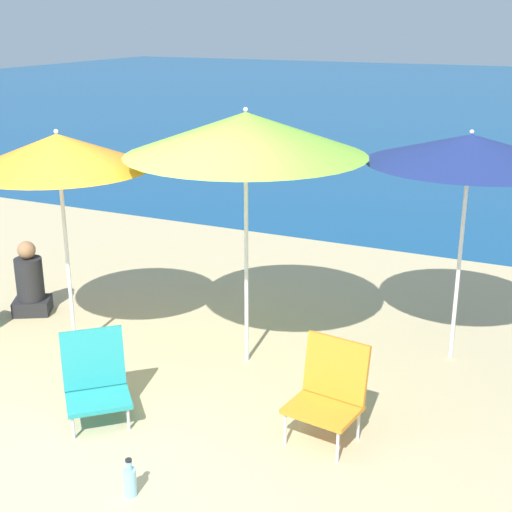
{
  "coord_description": "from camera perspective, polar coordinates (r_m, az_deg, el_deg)",
  "views": [
    {
      "loc": [
        3.23,
        -3.71,
        3.06
      ],
      "look_at": [
        0.62,
        1.81,
        1.0
      ],
      "focal_mm": 50.0,
      "sensor_mm": 36.0,
      "label": 1
    }
  ],
  "objects": [
    {
      "name": "beach_umbrella_lime",
      "position": [
        6.08,
        -0.83,
        9.74
      ],
      "size": [
        2.08,
        2.08,
        2.34
      ],
      "color": "white",
      "rests_on": "ground"
    },
    {
      "name": "ground_plane",
      "position": [
        5.79,
        -13.72,
        -13.85
      ],
      "size": [
        60.0,
        60.0,
        0.0
      ],
      "primitive_type": "plane",
      "color": "#C6B284"
    },
    {
      "name": "water_bottle",
      "position": [
        5.07,
        -10.06,
        -17.29
      ],
      "size": [
        0.09,
        0.09,
        0.28
      ],
      "color": "#8CCCEA",
      "rests_on": "ground"
    },
    {
      "name": "person_seated_near",
      "position": [
        8.02,
        -17.62,
        -2.15
      ],
      "size": [
        0.49,
        0.46,
        0.81
      ],
      "rotation": [
        0.0,
        0.0,
        -1.05
      ],
      "color": "#262628",
      "rests_on": "ground"
    },
    {
      "name": "sea_water",
      "position": [
        29.54,
        19.27,
        11.72
      ],
      "size": [
        60.0,
        40.0,
        0.01
      ],
      "color": "navy",
      "rests_on": "ground"
    },
    {
      "name": "beach_chair_teal",
      "position": [
        5.87,
        -12.74,
        -9.49
      ],
      "size": [
        0.68,
        0.68,
        0.71
      ],
      "rotation": [
        0.0,
        0.0,
        0.75
      ],
      "color": "silver",
      "rests_on": "ground"
    },
    {
      "name": "beach_umbrella_orange",
      "position": [
        6.58,
        -15.57,
        8.04
      ],
      "size": [
        1.65,
        1.65,
        2.12
      ],
      "color": "white",
      "rests_on": "ground"
    },
    {
      "name": "beach_umbrella_navy",
      "position": [
        6.43,
        16.76,
        8.18
      ],
      "size": [
        1.79,
        1.79,
        2.15
      ],
      "color": "white",
      "rests_on": "ground"
    },
    {
      "name": "beach_chair_orange",
      "position": [
        5.48,
        5.91,
        -10.5
      ],
      "size": [
        0.57,
        0.53,
        0.77
      ],
      "rotation": [
        0.0,
        0.0,
        -0.13
      ],
      "color": "silver",
      "rests_on": "ground"
    }
  ]
}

